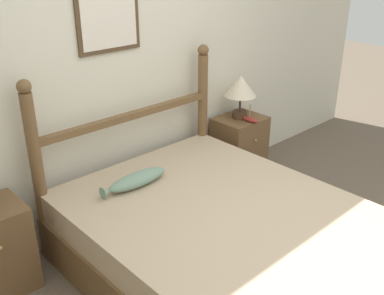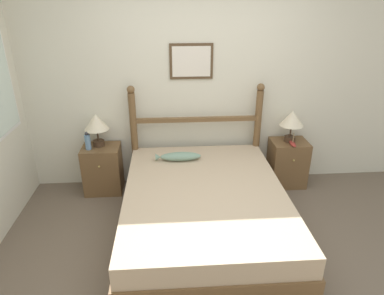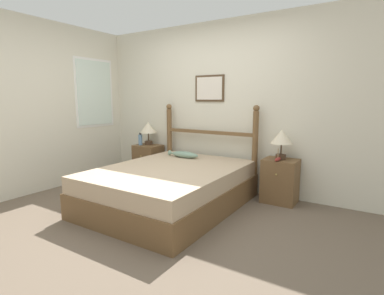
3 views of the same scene
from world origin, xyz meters
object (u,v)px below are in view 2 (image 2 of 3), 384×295
Objects in this scene: nightstand_right at (287,163)px; table_lamp_right at (292,120)px; model_boat at (293,144)px; table_lamp_left at (96,123)px; fish_pillow at (179,156)px; bed at (204,211)px; nightstand_left at (103,169)px; bottle at (88,141)px.

table_lamp_right reaches higher than nightstand_right.
table_lamp_left is at bearing 176.10° from model_boat.
table_lamp_left is 2.33m from table_lamp_right.
table_lamp_left reaches higher than fish_pillow.
nightstand_right is at bearing 85.05° from model_boat.
model_boat reaches higher than bed.
table_lamp_left reaches higher than nightstand_left.
bed is at bearing -33.98° from bottle.
fish_pillow is at bearing -15.87° from nightstand_left.
nightstand_left is 2.38m from table_lamp_right.
table_lamp_right is 2.44m from bottle.
fish_pillow is (-1.37, -0.15, -0.05)m from model_boat.
model_boat is at bearing -2.86° from nightstand_left.
nightstand_left is 1.49× the size of table_lamp_right.
bed is 1.48m from nightstand_left.
model_boat is (2.31, -0.12, 0.32)m from nightstand_left.
table_lamp_left is 0.23m from bottle.
nightstand_left is 2.68× the size of bottle.
nightstand_right reaches higher than bed.
nightstand_left is 1.49× the size of table_lamp_left.
table_lamp_left is at bearing 162.10° from fish_pillow.
nightstand_left is 3.12× the size of model_boat.
bed is 1.60m from table_lamp_right.
bottle is 1.09m from fish_pillow.
model_boat is at bearing 34.96° from bed.
fish_pillow is (-1.38, -0.27, -0.31)m from table_lamp_right.
table_lamp_right is at bearing -0.88° from table_lamp_left.
model_boat is (-0.01, -0.12, 0.32)m from nightstand_right.
table_lamp_right is (2.33, -0.04, 0.00)m from table_lamp_left.
bottle is at bearing -178.75° from nightstand_right.
nightstand_left is 0.58m from table_lamp_left.
bottle is at bearing -136.42° from table_lamp_left.
fish_pillow reaches higher than nightstand_right.
bottle is (-2.43, -0.06, -0.18)m from table_lamp_right.
bottle is at bearing -178.56° from table_lamp_right.
nightstand_left is at bearing -62.48° from table_lamp_left.
table_lamp_left is at bearing 179.12° from table_lamp_right.
bottle reaches higher than bed.
nightstand_left is 2.32m from nightstand_right.
bed is 1.65m from table_lamp_left.
nightstand_right is at bearing 0.00° from nightstand_left.
bottle reaches higher than nightstand_left.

